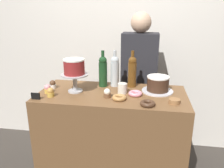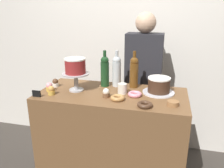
{
  "view_description": "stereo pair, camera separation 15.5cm",
  "coord_description": "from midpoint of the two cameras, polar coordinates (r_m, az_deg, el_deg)",
  "views": [
    {
      "loc": [
        0.28,
        -1.74,
        1.62
      ],
      "look_at": [
        0.0,
        0.0,
        1.04
      ],
      "focal_mm": 36.16,
      "sensor_mm": 36.0,
      "label": 1
    },
    {
      "loc": [
        0.43,
        -1.71,
        1.62
      ],
      "look_at": [
        0.0,
        0.0,
        1.04
      ],
      "focal_mm": 36.16,
      "sensor_mm": 36.0,
      "label": 2
    }
  ],
  "objects": [
    {
      "name": "coffee_cup_ceramic",
      "position": [
        1.86,
        0.24,
        -1.12
      ],
      "size": [
        0.08,
        0.08,
        0.09
      ],
      "color": "silver",
      "rests_on": "display_counter"
    },
    {
      "name": "display_counter",
      "position": [
        2.09,
        -2.19,
        -14.67
      ],
      "size": [
        1.23,
        0.58,
        0.96
      ],
      "color": "brown",
      "rests_on": "ground_plane"
    },
    {
      "name": "barista_figure",
      "position": [
        2.38,
        4.87,
        -0.86
      ],
      "size": [
        0.36,
        0.22,
        1.6
      ],
      "color": "black",
      "rests_on": "ground_plane"
    },
    {
      "name": "price_sign_chalkboard",
      "position": [
        1.87,
        -21.06,
        -2.92
      ],
      "size": [
        0.07,
        0.01,
        0.05
      ],
      "color": "black",
      "rests_on": "display_counter"
    },
    {
      "name": "cupcake_chocolate",
      "position": [
        2.07,
        -16.86,
        -0.15
      ],
      "size": [
        0.06,
        0.06,
        0.07
      ],
      "color": "white",
      "rests_on": "display_counter"
    },
    {
      "name": "wine_bottle_green",
      "position": [
        2.01,
        -4.52,
        3.34
      ],
      "size": [
        0.08,
        0.08,
        0.33
      ],
      "color": "#193D1E",
      "rests_on": "display_counter"
    },
    {
      "name": "donut_maple",
      "position": [
        1.74,
        -0.73,
        -3.51
      ],
      "size": [
        0.11,
        0.11,
        0.03
      ],
      "color": "#B27F47",
      "rests_on": "display_counter"
    },
    {
      "name": "donut_pink",
      "position": [
        1.83,
        3.5,
        -2.43
      ],
      "size": [
        0.11,
        0.11,
        0.03
      ],
      "color": "pink",
      "rests_on": "display_counter"
    },
    {
      "name": "wine_bottle_clear",
      "position": [
        2.02,
        -1.5,
        3.42
      ],
      "size": [
        0.08,
        0.08,
        0.33
      ],
      "color": "#B2BCC1",
      "rests_on": "display_counter"
    },
    {
      "name": "chocolate_round_cake",
      "position": [
        1.91,
        9.27,
        0.12
      ],
      "size": [
        0.18,
        0.18,
        0.12
      ],
      "color": "#3D2619",
      "rests_on": "silver_serving_platter"
    },
    {
      "name": "cupcake_caramel",
      "position": [
        1.88,
        -17.6,
        -2.07
      ],
      "size": [
        0.06,
        0.06,
        0.07
      ],
      "color": "gold",
      "rests_on": "display_counter"
    },
    {
      "name": "cookie_stack",
      "position": [
        1.72,
        13.03,
        -4.3
      ],
      "size": [
        0.08,
        0.08,
        0.03
      ],
      "color": "olive",
      "rests_on": "display_counter"
    },
    {
      "name": "back_wall",
      "position": [
        2.63,
        1.34,
        11.38
      ],
      "size": [
        6.0,
        0.05,
        2.6
      ],
      "color": "silver",
      "rests_on": "ground_plane"
    },
    {
      "name": "cupcake_vanilla",
      "position": [
        1.78,
        -3.73,
        -2.41
      ],
      "size": [
        0.06,
        0.06,
        0.07
      ],
      "color": "brown",
      "rests_on": "display_counter"
    },
    {
      "name": "white_layer_cake",
      "position": [
        1.89,
        -11.89,
        4.31
      ],
      "size": [
        0.17,
        0.17,
        0.13
      ],
      "color": "maroon",
      "rests_on": "cake_stand_pedestal"
    },
    {
      "name": "wine_bottle_amber",
      "position": [
        2.0,
        2.92,
        3.27
      ],
      "size": [
        0.08,
        0.08,
        0.33
      ],
      "color": "#5B3814",
      "rests_on": "display_counter"
    },
    {
      "name": "silver_serving_platter",
      "position": [
        1.94,
        9.16,
        -1.77
      ],
      "size": [
        0.26,
        0.26,
        0.01
      ],
      "color": "silver",
      "rests_on": "display_counter"
    },
    {
      "name": "donut_chocolate",
      "position": [
        1.64,
        6.34,
        -4.96
      ],
      "size": [
        0.11,
        0.11,
        0.03
      ],
      "color": "#472D1E",
      "rests_on": "display_counter"
    },
    {
      "name": "cupcake_strawberry",
      "position": [
        1.97,
        -18.16,
        -1.23
      ],
      "size": [
        0.06,
        0.06,
        0.07
      ],
      "color": "gold",
      "rests_on": "display_counter"
    },
    {
      "name": "cake_stand_pedestal",
      "position": [
        1.92,
        -11.67,
        1.02
      ],
      "size": [
        0.23,
        0.23,
        0.15
      ],
      "color": "#B2B2B7",
      "rests_on": "display_counter"
    }
  ]
}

